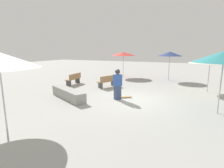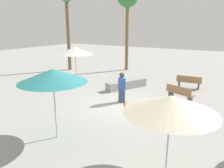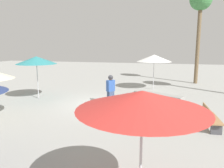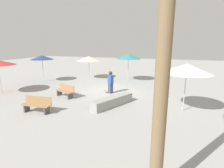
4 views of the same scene
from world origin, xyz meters
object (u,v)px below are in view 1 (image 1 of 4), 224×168
at_px(skateboard, 124,97).
at_px(bench_far, 74,79).
at_px(bench_near, 108,81).
at_px(concrete_ledge, 68,94).
at_px(skater_main, 118,83).
at_px(shade_umbrella_red, 123,54).
at_px(shade_umbrella_cream, 210,59).
at_px(shade_umbrella_navy, 170,54).
at_px(shade_umbrella_teal, 224,57).

relative_size(skateboard, bench_far, 0.48).
bearing_deg(skateboard, bench_near, 102.06).
bearing_deg(concrete_ledge, skater_main, -158.17).
xyz_separation_m(shade_umbrella_red, shade_umbrella_cream, (-7.17, 3.70, -0.19)).
height_order(bench_near, shade_umbrella_red, shade_umbrella_red).
xyz_separation_m(concrete_ledge, shade_umbrella_cream, (-7.09, -4.96, 1.80)).
height_order(skater_main, bench_near, skater_main).
relative_size(bench_far, shade_umbrella_red, 0.66).
distance_m(skater_main, bench_far, 5.40).
xyz_separation_m(shade_umbrella_navy, shade_umbrella_cream, (-2.81, 3.50, -0.23)).
xyz_separation_m(skateboard, concrete_ledge, (2.77, 1.47, 0.21)).
bearing_deg(shade_umbrella_navy, shade_umbrella_red, -2.62).
relative_size(bench_near, shade_umbrella_navy, 0.66).
bearing_deg(skateboard, shade_umbrella_red, 79.56).
xyz_separation_m(shade_umbrella_red, shade_umbrella_teal, (-7.30, 7.83, 0.11)).
distance_m(skater_main, shade_umbrella_cream, 6.15).
height_order(bench_far, shade_umbrella_cream, shade_umbrella_cream).
relative_size(skateboard, shade_umbrella_teal, 0.30).
xyz_separation_m(concrete_ledge, shade_umbrella_navy, (-4.27, -8.46, 2.04)).
bearing_deg(shade_umbrella_navy, shade_umbrella_teal, 111.09).
distance_m(skateboard, bench_near, 3.08).
bearing_deg(shade_umbrella_teal, concrete_ledge, 6.53).
xyz_separation_m(bench_far, shade_umbrella_cream, (-9.32, -1.44, 1.65)).
xyz_separation_m(concrete_ledge, shade_umbrella_teal, (-7.22, -0.83, 2.11)).
height_order(skateboard, shade_umbrella_navy, shade_umbrella_navy).
relative_size(skater_main, shade_umbrella_teal, 0.63).
bearing_deg(shade_umbrella_cream, bench_far, 8.80).
height_order(skater_main, concrete_ledge, skater_main).
relative_size(bench_far, shade_umbrella_teal, 0.62).
relative_size(skater_main, concrete_ledge, 0.57).
bearing_deg(bench_far, bench_near, -91.07).
height_order(shade_umbrella_red, shade_umbrella_teal, shade_umbrella_teal).
bearing_deg(shade_umbrella_red, shade_umbrella_cream, 152.73).
bearing_deg(bench_near, shade_umbrella_navy, -15.89).
relative_size(shade_umbrella_teal, shade_umbrella_cream, 1.04).
xyz_separation_m(bench_near, shade_umbrella_teal, (-6.58, 2.83, 1.95)).
bearing_deg(shade_umbrella_red, shade_umbrella_teal, 132.99).
xyz_separation_m(bench_far, shade_umbrella_navy, (-6.50, -4.94, 1.88)).
bearing_deg(shade_umbrella_red, skateboard, 111.63).
distance_m(bench_near, shade_umbrella_navy, 6.31).
height_order(concrete_ledge, bench_near, bench_near).
bearing_deg(shade_umbrella_red, shade_umbrella_navy, 177.38).
xyz_separation_m(skater_main, concrete_ledge, (2.53, 1.01, -0.62)).
bearing_deg(concrete_ledge, shade_umbrella_teal, -173.47).
bearing_deg(skater_main, skateboard, 10.32).
height_order(concrete_ledge, shade_umbrella_teal, shade_umbrella_teal).
bearing_deg(shade_umbrella_cream, skateboard, 39.00).
distance_m(concrete_ledge, shade_umbrella_teal, 7.56).
distance_m(bench_far, shade_umbrella_cream, 9.57).
bearing_deg(shade_umbrella_cream, skater_main, 40.92).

